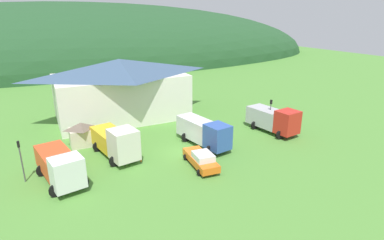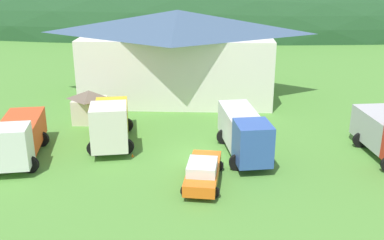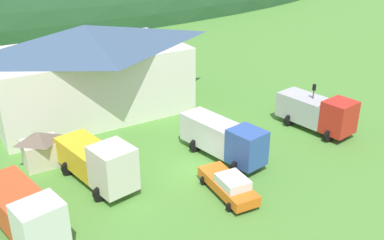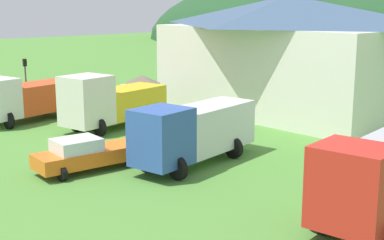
{
  "view_description": "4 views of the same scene",
  "coord_description": "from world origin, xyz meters",
  "views": [
    {
      "loc": [
        -12.87,
        -28.51,
        14.47
      ],
      "look_at": [
        2.53,
        2.25,
        2.76
      ],
      "focal_mm": 29.2,
      "sensor_mm": 36.0,
      "label": 1
    },
    {
      "loc": [
        0.91,
        -28.79,
        12.98
      ],
      "look_at": [
        -0.44,
        2.16,
        2.03
      ],
      "focal_mm": 42.25,
      "sensor_mm": 36.0,
      "label": 2
    },
    {
      "loc": [
        -15.03,
        -24.34,
        17.17
      ],
      "look_at": [
        1.73,
        2.96,
        2.75
      ],
      "focal_mm": 41.36,
      "sensor_mm": 36.0,
      "label": 3
    },
    {
      "loc": [
        22.86,
        -17.29,
        7.97
      ],
      "look_at": [
        3.2,
        0.62,
        2.29
      ],
      "focal_mm": 51.23,
      "sensor_mm": 36.0,
      "label": 4
    }
  ],
  "objects": [
    {
      "name": "box_truck_blue",
      "position": [
        3.25,
        0.61,
        1.76
      ],
      "size": [
        3.77,
        7.92,
        3.22
      ],
      "rotation": [
        0.0,
        0.0,
        -1.4
      ],
      "color": "#3356AD",
      "rests_on": "ground"
    },
    {
      "name": "forested_hill_backdrop",
      "position": [
        0.0,
        74.43,
        0.0
      ],
      "size": [
        172.65,
        60.0,
        35.92
      ],
      "primitive_type": "ellipsoid",
      "color": "#234C28",
      "rests_on": "ground"
    },
    {
      "name": "heavy_rig_striped",
      "position": [
        -6.45,
        2.14,
        1.8
      ],
      "size": [
        4.06,
        7.86,
        3.63
      ],
      "rotation": [
        0.0,
        0.0,
        -1.39
      ],
      "color": "silver",
      "rests_on": "ground"
    },
    {
      "name": "depot_building",
      "position": [
        -2.39,
        15.21,
        4.41
      ],
      "size": [
        19.13,
        11.25,
        8.56
      ],
      "color": "white",
      "rests_on": "ground"
    },
    {
      "name": "service_pickup_orange",
      "position": [
        0.49,
        -3.85,
        0.83
      ],
      "size": [
        2.59,
        5.43,
        1.66
      ],
      "rotation": [
        0.0,
        0.0,
        -1.65
      ],
      "color": "orange",
      "rests_on": "ground"
    },
    {
      "name": "crane_truck_red",
      "position": [
        13.33,
        0.49,
        1.78
      ],
      "size": [
        3.9,
        7.3,
        3.38
      ],
      "rotation": [
        0.0,
        0.0,
        -1.43
      ],
      "color": "red",
      "rests_on": "ground"
    },
    {
      "name": "traffic_light_east",
      "position": [
        13.28,
        1.21,
        2.54
      ],
      "size": [
        0.2,
        0.32,
        4.14
      ],
      "color": "#4C4C51",
      "rests_on": "ground"
    },
    {
      "name": "traffic_cone_near_pickup",
      "position": [
        -4.52,
        -0.04,
        0.0
      ],
      "size": [
        0.36,
        0.36,
        0.52
      ],
      "primitive_type": "cone",
      "color": "orange",
      "rests_on": "ground"
    },
    {
      "name": "play_shed_cream",
      "position": [
        -9.27,
        7.0,
        1.44
      ],
      "size": [
        2.85,
        2.4,
        2.79
      ],
      "color": "beige",
      "rests_on": "ground"
    },
    {
      "name": "heavy_rig_white",
      "position": [
        -12.21,
        -0.78,
        1.65
      ],
      "size": [
        4.13,
        7.68,
        3.2
      ],
      "rotation": [
        0.0,
        0.0,
        -1.38
      ],
      "color": "white",
      "rests_on": "ground"
    },
    {
      "name": "ground_plane",
      "position": [
        0.0,
        0.0,
        0.0
      ],
      "size": [
        200.0,
        200.0,
        0.0
      ],
      "primitive_type": "plane",
      "color": "#518C38"
    }
  ]
}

